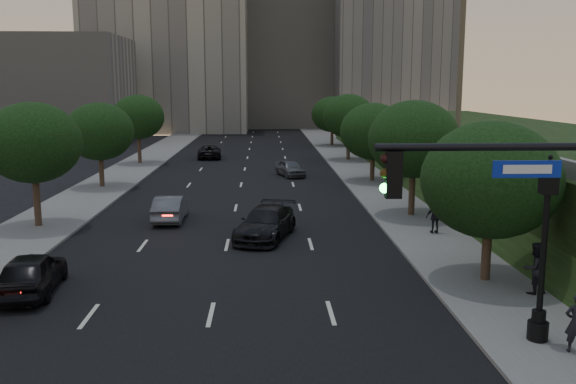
{
  "coord_description": "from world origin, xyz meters",
  "views": [
    {
      "loc": [
        1.82,
        -14.29,
        7.5
      ],
      "look_at": [
        2.68,
        8.08,
        3.6
      ],
      "focal_mm": 38.0,
      "sensor_mm": 36.0,
      "label": 1
    }
  ],
  "objects_px": {
    "sedan_near_right": "(266,223)",
    "sedan_far_right": "(290,168)",
    "pedestrian_a": "(576,323)",
    "sedan_near_left": "(31,273)",
    "street_lamp": "(543,258)",
    "pedestrian_b": "(535,268)",
    "sedan_far_left": "(209,152)",
    "sedan_mid_left": "(170,208)",
    "pedestrian_c": "(435,217)"
  },
  "relations": [
    {
      "from": "sedan_near_left",
      "to": "pedestrian_b",
      "type": "bearing_deg",
      "value": 170.77
    },
    {
      "from": "street_lamp",
      "to": "pedestrian_c",
      "type": "xyz_separation_m",
      "value": [
        0.63,
        13.17,
        -1.65
      ]
    },
    {
      "from": "sedan_mid_left",
      "to": "sedan_near_right",
      "type": "distance_m",
      "value": 6.84
    },
    {
      "from": "street_lamp",
      "to": "sedan_far_right",
      "type": "bearing_deg",
      "value": 99.71
    },
    {
      "from": "street_lamp",
      "to": "sedan_far_right",
      "type": "xyz_separation_m",
      "value": [
        -5.85,
        34.17,
        -1.93
      ]
    },
    {
      "from": "street_lamp",
      "to": "pedestrian_b",
      "type": "height_order",
      "value": "street_lamp"
    },
    {
      "from": "sedan_near_left",
      "to": "sedan_far_right",
      "type": "bearing_deg",
      "value": -115.85
    },
    {
      "from": "sedan_mid_left",
      "to": "pedestrian_c",
      "type": "xyz_separation_m",
      "value": [
        13.94,
        -4.05,
        0.26
      ]
    },
    {
      "from": "pedestrian_b",
      "to": "street_lamp",
      "type": "bearing_deg",
      "value": 50.3
    },
    {
      "from": "sedan_far_right",
      "to": "pedestrian_c",
      "type": "xyz_separation_m",
      "value": [
        6.48,
        -20.99,
        0.29
      ]
    },
    {
      "from": "sedan_far_left",
      "to": "sedan_near_right",
      "type": "xyz_separation_m",
      "value": [
        5.82,
        -34.42,
        0.07
      ]
    },
    {
      "from": "sedan_mid_left",
      "to": "pedestrian_a",
      "type": "distance_m",
      "value": 22.85
    },
    {
      "from": "sedan_far_right",
      "to": "sedan_mid_left",
      "type": "bearing_deg",
      "value": -130.68
    },
    {
      "from": "sedan_near_right",
      "to": "sedan_far_right",
      "type": "height_order",
      "value": "sedan_near_right"
    },
    {
      "from": "sedan_near_left",
      "to": "sedan_near_right",
      "type": "distance_m",
      "value": 11.62
    },
    {
      "from": "street_lamp",
      "to": "sedan_far_left",
      "type": "relative_size",
      "value": 1.1
    },
    {
      "from": "sedan_mid_left",
      "to": "sedan_far_left",
      "type": "bearing_deg",
      "value": -89.72
    },
    {
      "from": "pedestrian_a",
      "to": "sedan_mid_left",
      "type": "bearing_deg",
      "value": -42.79
    },
    {
      "from": "sedan_near_right",
      "to": "sedan_near_left",
      "type": "bearing_deg",
      "value": -121.44
    },
    {
      "from": "sedan_far_left",
      "to": "pedestrian_a",
      "type": "height_order",
      "value": "pedestrian_a"
    },
    {
      "from": "sedan_far_left",
      "to": "pedestrian_b",
      "type": "bearing_deg",
      "value": 105.43
    },
    {
      "from": "pedestrian_a",
      "to": "pedestrian_b",
      "type": "height_order",
      "value": "pedestrian_b"
    },
    {
      "from": "sedan_near_left",
      "to": "pedestrian_c",
      "type": "distance_m",
      "value": 18.95
    },
    {
      "from": "street_lamp",
      "to": "pedestrian_c",
      "type": "height_order",
      "value": "street_lamp"
    },
    {
      "from": "sedan_mid_left",
      "to": "sedan_far_right",
      "type": "xyz_separation_m",
      "value": [
        7.46,
        16.94,
        -0.03
      ]
    },
    {
      "from": "sedan_near_left",
      "to": "sedan_far_left",
      "type": "relative_size",
      "value": 0.89
    },
    {
      "from": "sedan_far_right",
      "to": "pedestrian_a",
      "type": "xyz_separation_m",
      "value": [
        6.51,
        -35.02,
        0.29
      ]
    },
    {
      "from": "sedan_far_right",
      "to": "pedestrian_b",
      "type": "bearing_deg",
      "value": -92.96
    },
    {
      "from": "pedestrian_a",
      "to": "pedestrian_c",
      "type": "xyz_separation_m",
      "value": [
        -0.04,
        14.03,
        -0.01
      ]
    },
    {
      "from": "street_lamp",
      "to": "pedestrian_a",
      "type": "bearing_deg",
      "value": -51.88
    },
    {
      "from": "street_lamp",
      "to": "pedestrian_a",
      "type": "distance_m",
      "value": 1.96
    },
    {
      "from": "sedan_far_left",
      "to": "sedan_near_right",
      "type": "relative_size",
      "value": 0.95
    },
    {
      "from": "pedestrian_c",
      "to": "sedan_far_right",
      "type": "bearing_deg",
      "value": -78.42
    },
    {
      "from": "sedan_near_right",
      "to": "sedan_far_right",
      "type": "xyz_separation_m",
      "value": [
        2.1,
        21.19,
        -0.08
      ]
    },
    {
      "from": "street_lamp",
      "to": "sedan_near_left",
      "type": "distance_m",
      "value": 17.41
    },
    {
      "from": "sedan_near_right",
      "to": "pedestrian_a",
      "type": "distance_m",
      "value": 16.3
    },
    {
      "from": "pedestrian_b",
      "to": "pedestrian_c",
      "type": "xyz_separation_m",
      "value": [
        -1.01,
        9.17,
        -0.1
      ]
    },
    {
      "from": "sedan_far_left",
      "to": "sedan_near_left",
      "type": "bearing_deg",
      "value": 82.14
    },
    {
      "from": "sedan_near_right",
      "to": "sedan_far_right",
      "type": "relative_size",
      "value": 1.3
    },
    {
      "from": "sedan_mid_left",
      "to": "pedestrian_a",
      "type": "relative_size",
      "value": 2.61
    },
    {
      "from": "sedan_far_left",
      "to": "pedestrian_a",
      "type": "distance_m",
      "value": 50.36
    },
    {
      "from": "pedestrian_a",
      "to": "sedan_far_left",
      "type": "bearing_deg",
      "value": -63.84
    },
    {
      "from": "sedan_near_left",
      "to": "street_lamp",
      "type": "bearing_deg",
      "value": 157.07
    },
    {
      "from": "sedan_near_left",
      "to": "pedestrian_b",
      "type": "distance_m",
      "value": 18.21
    },
    {
      "from": "sedan_mid_left",
      "to": "pedestrian_c",
      "type": "distance_m",
      "value": 14.52
    },
    {
      "from": "sedan_near_right",
      "to": "sedan_far_left",
      "type": "bearing_deg",
      "value": 115.75
    },
    {
      "from": "street_lamp",
      "to": "sedan_mid_left",
      "type": "xyz_separation_m",
      "value": [
        -13.31,
        17.23,
        -1.91
      ]
    },
    {
      "from": "sedan_mid_left",
      "to": "sedan_far_right",
      "type": "relative_size",
      "value": 1.07
    },
    {
      "from": "sedan_near_left",
      "to": "pedestrian_b",
      "type": "xyz_separation_m",
      "value": [
        18.17,
        -1.14,
        0.31
      ]
    },
    {
      "from": "sedan_mid_left",
      "to": "pedestrian_b",
      "type": "relative_size",
      "value": 2.36
    }
  ]
}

